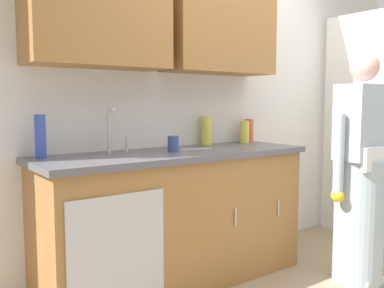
% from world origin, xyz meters
% --- Properties ---
extents(kitchen_wall_with_uppers, '(4.80, 0.44, 2.70)m').
position_xyz_m(kitchen_wall_with_uppers, '(-0.14, 0.99, 1.48)').
color(kitchen_wall_with_uppers, silver).
rests_on(kitchen_wall_with_uppers, ground).
extents(closet_door_panel, '(0.04, 1.10, 2.10)m').
position_xyz_m(closet_door_panel, '(1.45, 0.40, 1.05)').
color(closet_door_panel, silver).
rests_on(closet_door_panel, ground).
extents(counter_cabinet, '(1.90, 0.62, 0.90)m').
position_xyz_m(counter_cabinet, '(-0.55, 0.70, 0.45)').
color(counter_cabinet, '#9E6B38').
rests_on(counter_cabinet, ground).
extents(countertop, '(1.96, 0.66, 0.04)m').
position_xyz_m(countertop, '(-0.55, 0.70, 0.92)').
color(countertop, '#595960').
rests_on(countertop, counter_cabinet).
extents(sink, '(0.50, 0.36, 0.35)m').
position_xyz_m(sink, '(-0.94, 0.71, 0.93)').
color(sink, '#B7BABF').
rests_on(sink, counter_cabinet).
extents(person_at_sink, '(0.55, 0.34, 1.62)m').
position_xyz_m(person_at_sink, '(0.51, -0.05, 0.69)').
color(person_at_sink, white).
rests_on(person_at_sink, ground).
extents(bottle_soap, '(0.08, 0.08, 0.18)m').
position_xyz_m(bottle_soap, '(0.24, 0.85, 1.03)').
color(bottle_soap, '#D8D14C').
rests_on(bottle_soap, countertop).
extents(bottle_water_tall, '(0.08, 0.08, 0.23)m').
position_xyz_m(bottle_water_tall, '(-0.09, 0.93, 1.05)').
color(bottle_water_tall, '#D8D14C').
rests_on(bottle_water_tall, countertop).
extents(bottle_water_short, '(0.07, 0.07, 0.27)m').
position_xyz_m(bottle_water_short, '(-1.42, 0.87, 1.07)').
color(bottle_water_short, '#334CB2').
rests_on(bottle_water_short, countertop).
extents(bottle_dish_liquid, '(0.08, 0.08, 0.19)m').
position_xyz_m(bottle_dish_liquid, '(0.37, 0.93, 1.04)').
color(bottle_dish_liquid, '#E05933').
rests_on(bottle_dish_liquid, countertop).
extents(cup_by_sink, '(0.08, 0.08, 0.11)m').
position_xyz_m(cup_by_sink, '(-0.58, 0.68, 0.99)').
color(cup_by_sink, '#33478C').
rests_on(cup_by_sink, countertop).
extents(knife_on_counter, '(0.24, 0.07, 0.01)m').
position_xyz_m(knife_on_counter, '(-0.35, 0.72, 0.94)').
color(knife_on_counter, silver).
rests_on(knife_on_counter, countertop).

